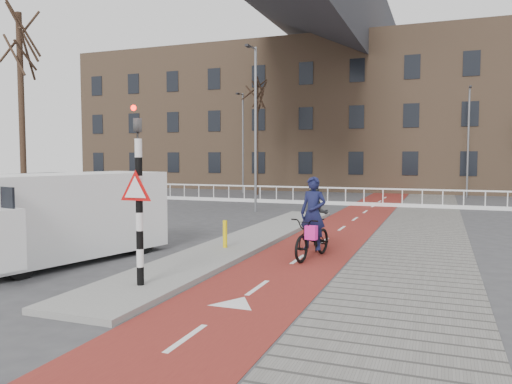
% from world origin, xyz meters
% --- Properties ---
extents(ground, '(120.00, 120.00, 0.00)m').
position_xyz_m(ground, '(0.00, 0.00, 0.00)').
color(ground, '#38383A').
rests_on(ground, ground).
extents(bike_lane, '(2.50, 60.00, 0.01)m').
position_xyz_m(bike_lane, '(1.50, 10.00, 0.01)').
color(bike_lane, maroon).
rests_on(bike_lane, ground).
extents(sidewalk, '(3.00, 60.00, 0.01)m').
position_xyz_m(sidewalk, '(4.30, 10.00, 0.01)').
color(sidewalk, slate).
rests_on(sidewalk, ground).
extents(curb_island, '(1.80, 16.00, 0.12)m').
position_xyz_m(curb_island, '(-0.70, 4.00, 0.06)').
color(curb_island, gray).
rests_on(curb_island, ground).
extents(traffic_signal, '(0.80, 0.80, 3.68)m').
position_xyz_m(traffic_signal, '(-0.60, -2.02, 1.99)').
color(traffic_signal, black).
rests_on(traffic_signal, curb_island).
extents(bollard, '(0.12, 0.12, 0.76)m').
position_xyz_m(bollard, '(-0.70, 2.33, 0.50)').
color(bollard, yellow).
rests_on(bollard, curb_island).
extents(cyclist_near, '(1.04, 2.16, 2.13)m').
position_xyz_m(cyclist_near, '(1.83, 2.25, 0.73)').
color(cyclist_near, black).
rests_on(cyclist_near, bike_lane).
extents(cyclist_far, '(0.89, 1.69, 1.77)m').
position_xyz_m(cyclist_far, '(1.57, 3.57, 0.74)').
color(cyclist_far, black).
rests_on(cyclist_far, bike_lane).
extents(van, '(3.28, 5.52, 2.22)m').
position_xyz_m(van, '(-4.03, -0.19, 1.17)').
color(van, white).
rests_on(van, ground).
extents(railing, '(28.00, 0.10, 0.99)m').
position_xyz_m(railing, '(-5.00, 17.00, 0.31)').
color(railing, silver).
rests_on(railing, ground).
extents(townhouse_row, '(46.00, 10.00, 15.90)m').
position_xyz_m(townhouse_row, '(-3.00, 32.00, 7.81)').
color(townhouse_row, '#7F6047').
rests_on(townhouse_row, ground).
extents(tree_left, '(0.25, 0.25, 8.64)m').
position_xyz_m(tree_left, '(-11.68, 6.04, 4.32)').
color(tree_left, black).
rests_on(tree_left, ground).
extents(tree_mid, '(0.26, 0.26, 8.17)m').
position_xyz_m(tree_mid, '(-7.29, 22.51, 4.09)').
color(tree_mid, black).
rests_on(tree_mid, ground).
extents(streetlight_near, '(0.12, 0.12, 7.87)m').
position_xyz_m(streetlight_near, '(-3.53, 12.31, 3.94)').
color(streetlight_near, slate).
rests_on(streetlight_near, ground).
extents(streetlight_left, '(0.12, 0.12, 7.29)m').
position_xyz_m(streetlight_left, '(-8.79, 23.73, 3.64)').
color(streetlight_left, slate).
rests_on(streetlight_left, ground).
extents(streetlight_right, '(0.12, 0.12, 7.20)m').
position_xyz_m(streetlight_right, '(6.48, 24.96, 3.60)').
color(streetlight_right, slate).
rests_on(streetlight_right, ground).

